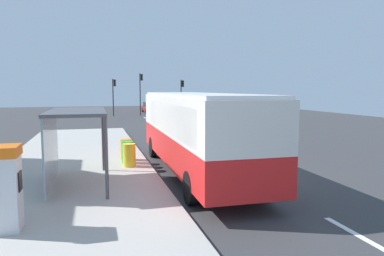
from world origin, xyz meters
The scene contains 21 objects.
ground_plane centered at (0.00, 14.00, -0.02)m, with size 56.00×92.00×0.04m, color #38383A.
sidewalk_platform centered at (-6.40, 2.00, 0.09)m, with size 6.20×30.00×0.18m, color #ADAAA3.
lane_stripe_seg_0 centered at (0.25, -6.00, 0.01)m, with size 0.16×2.20×0.01m, color silver.
lane_stripe_seg_1 centered at (0.25, -1.00, 0.01)m, with size 0.16×2.20×0.01m, color silver.
lane_stripe_seg_2 centered at (0.25, 4.00, 0.01)m, with size 0.16×2.20×0.01m, color silver.
lane_stripe_seg_3 centered at (0.25, 9.00, 0.01)m, with size 0.16×2.20×0.01m, color silver.
lane_stripe_seg_4 centered at (0.25, 14.00, 0.01)m, with size 0.16×2.20×0.01m, color silver.
lane_stripe_seg_5 centered at (0.25, 19.00, 0.01)m, with size 0.16×2.20×0.01m, color silver.
lane_stripe_seg_6 centered at (0.25, 24.00, 0.01)m, with size 0.16×2.20×0.01m, color silver.
lane_stripe_seg_7 centered at (0.25, 29.00, 0.01)m, with size 0.16×2.20×0.01m, color silver.
bus centered at (-1.71, 0.84, 1.84)m, with size 2.67×11.05×3.21m.
white_van centered at (2.20, 20.02, 1.34)m, with size 2.08×5.22×2.30m.
sedan_near centered at (2.30, 38.62, 0.79)m, with size 1.96×4.46×1.52m.
ticket_machine centered at (-7.52, -4.01, 1.17)m, with size 0.66×0.76×1.94m.
recycling_bin_yellow centered at (-4.20, 2.02, 0.66)m, with size 0.52×0.52×0.95m, color yellow.
recycling_bin_green centered at (-4.20, 2.72, 0.66)m, with size 0.52×0.52×0.95m, color green.
recycling_bin_orange centered at (-4.20, 3.42, 0.66)m, with size 0.52×0.52×0.95m, color orange.
traffic_light_near_side centered at (5.50, 32.18, 3.07)m, with size 0.49×0.28×4.59m.
traffic_light_far_side centered at (-3.10, 32.98, 3.12)m, with size 0.49×0.28×4.66m.
traffic_light_median centered at (0.39, 33.78, 3.58)m, with size 0.49×0.28×5.42m.
bus_shelter centered at (-6.41, -0.34, 2.10)m, with size 1.80×4.00×2.50m.
Camera 1 is at (-5.56, -12.58, 3.37)m, focal length 33.08 mm.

